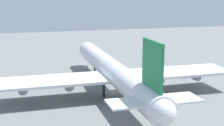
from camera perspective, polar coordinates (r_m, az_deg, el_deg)
The scene contains 4 objects.
ground_plane at distance 93.73m, azimuth -0.00°, elevation -5.06°, with size 291.30×291.30×0.00m, color slate.
cargo_airplane at distance 91.47m, azimuth 0.11°, elevation -1.41°, with size 72.82×65.85×18.82m.
pushback_tractor at distance 112.70m, azimuth 12.17°, elevation -1.83°, with size 4.28×3.06×1.93m.
safety_cone_nose at distance 124.36m, azimuth -4.23°, elevation -0.54°, with size 0.51×0.51×0.73m, color orange.
Camera 1 is at (-85.98, 24.54, 28.12)m, focal length 53.23 mm.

